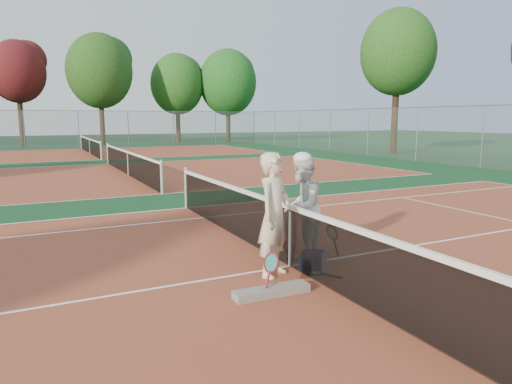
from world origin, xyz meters
TOP-DOWN VIEW (x-y plane):
  - ground at (0.00, 0.00)m, footprint 130.00×130.00m
  - court_main at (0.00, 0.00)m, footprint 23.77×10.97m
  - court_far_a at (0.00, 13.50)m, footprint 23.77×10.97m
  - court_far_b at (0.00, 27.00)m, footprint 23.77×10.97m
  - net_main at (0.00, 0.00)m, footprint 0.10×10.98m
  - net_far_a at (0.00, 13.50)m, footprint 0.10×10.98m
  - net_far_b at (0.00, 27.00)m, footprint 0.10×10.98m
  - fence_back at (0.00, 34.00)m, footprint 32.00×0.06m
  - player_a at (-0.43, -0.23)m, footprint 0.83×0.76m
  - player_b at (0.45, 0.40)m, footprint 1.09×1.06m
  - racket_red at (-0.83, -0.89)m, footprint 0.33×0.35m
  - racket_black_held at (0.90, 0.12)m, footprint 0.31×0.32m
  - racket_spare at (0.16, -0.46)m, footprint 0.54×0.65m
  - sports_bag_navy at (0.19, -0.26)m, footprint 0.39×0.37m
  - sports_bag_purple at (0.30, -0.25)m, footprint 0.40×0.33m
  - net_cover_canvas at (-0.86, -0.95)m, footprint 1.09×0.28m
  - water_bottle at (0.30, -0.52)m, footprint 0.09×0.09m
  - tree_back_maroon at (-4.18, 37.73)m, footprint 4.52×4.52m
  - tree_back_3 at (2.26, 36.73)m, footprint 5.66×5.66m
  - tree_back_4 at (9.70, 38.27)m, footprint 5.16×5.16m
  - tree_back_5 at (14.51, 36.89)m, footprint 5.69×5.69m
  - tree_right_1 at (18.50, 17.54)m, footprint 4.90×4.90m

SIDE VIEW (x-z plane):
  - ground at x=0.00m, z-range 0.00..0.00m
  - court_main at x=0.00m, z-range 0.00..0.01m
  - court_far_a at x=0.00m, z-range 0.00..0.01m
  - court_far_b at x=0.00m, z-range 0.00..0.01m
  - racket_spare at x=0.16m, z-range 0.00..0.03m
  - net_cover_canvas at x=-0.86m, z-range 0.00..0.11m
  - sports_bag_navy at x=0.19m, z-range 0.00..0.26m
  - sports_bag_purple at x=0.30m, z-range 0.00..0.28m
  - water_bottle at x=0.30m, z-range 0.00..0.30m
  - racket_black_held at x=0.90m, z-range 0.00..0.57m
  - racket_red at x=-0.83m, z-range 0.00..0.57m
  - net_main at x=0.00m, z-range 0.00..1.02m
  - net_far_a at x=0.00m, z-range 0.00..1.02m
  - net_far_b at x=0.00m, z-range 0.00..1.02m
  - player_b at x=0.45m, z-range 0.00..1.77m
  - player_a at x=-0.43m, z-range 0.00..1.90m
  - fence_back at x=0.00m, z-range 0.00..3.00m
  - tree_back_4 at x=9.70m, z-range 1.35..10.01m
  - tree_back_5 at x=14.51m, z-range 1.31..10.51m
  - tree_back_maroon at x=-4.18m, z-range 1.79..10.64m
  - tree_back_3 at x=2.26m, z-range 1.60..11.34m
  - tree_right_1 at x=18.50m, z-range 1.90..11.41m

